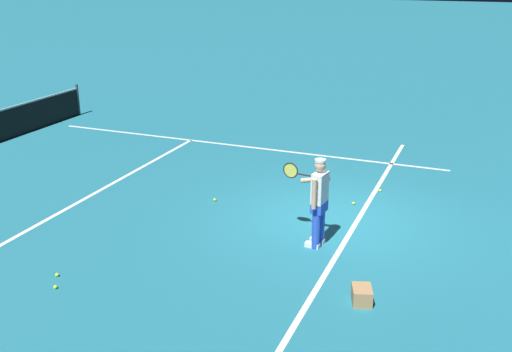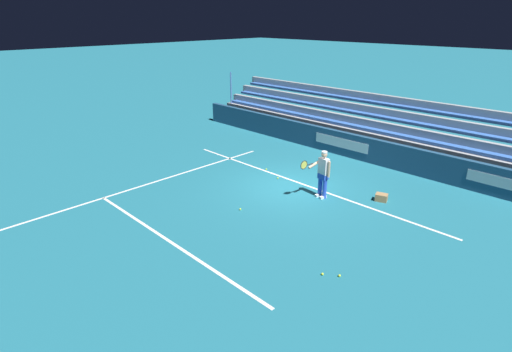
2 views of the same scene
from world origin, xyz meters
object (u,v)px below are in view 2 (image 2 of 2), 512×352
tennis_ball_far_left (278,178)px  tennis_ball_toward_net (322,274)px  tennis_ball_far_right (240,209)px  tennis_ball_near_player (266,169)px  tennis_player (323,174)px  ball_box_cardboard (381,197)px  tennis_ball_by_box (339,276)px

tennis_ball_far_left → tennis_ball_toward_net: 6.40m
tennis_ball_far_right → tennis_ball_near_player: (1.96, -3.32, 0.00)m
tennis_player → tennis_ball_near_player: size_ratio=25.98×
tennis_ball_toward_net → tennis_ball_far_right: size_ratio=1.00×
tennis_ball_far_left → tennis_ball_far_right: same height
tennis_ball_far_left → tennis_ball_far_right: size_ratio=1.00×
tennis_ball_toward_net → tennis_ball_near_player: size_ratio=1.00×
tennis_ball_far_right → tennis_ball_near_player: bearing=-59.5°
ball_box_cardboard → tennis_ball_far_right: bearing=53.3°
ball_box_cardboard → tennis_ball_by_box: bearing=107.2°
ball_box_cardboard → tennis_ball_far_left: bearing=15.0°
tennis_ball_far_left → tennis_ball_toward_net: same height
tennis_ball_far_right → tennis_ball_near_player: 3.86m
tennis_player → tennis_ball_toward_net: size_ratio=25.98×
tennis_player → tennis_ball_far_left: tennis_player is taller
tennis_ball_toward_net → tennis_ball_by_box: (-0.34, -0.24, 0.00)m
ball_box_cardboard → tennis_ball_toward_net: ball_box_cardboard is taller
tennis_ball_far_right → tennis_ball_by_box: bearing=170.3°
tennis_ball_far_left → tennis_ball_toward_net: size_ratio=1.00×
tennis_player → tennis_ball_toward_net: (-2.80, 3.75, -0.86)m
ball_box_cardboard → tennis_ball_toward_net: bearing=102.7°
tennis_player → ball_box_cardboard: (-1.68, -1.23, -0.76)m
tennis_ball_toward_net → tennis_ball_far_right: same height
tennis_ball_by_box → tennis_ball_near_player: (6.39, -4.08, 0.00)m
tennis_ball_far_right → tennis_ball_far_left: bearing=-71.9°
tennis_ball_by_box → tennis_ball_near_player: same height
tennis_ball_far_left → tennis_ball_near_player: size_ratio=1.00×
tennis_ball_far_right → tennis_player: bearing=-115.1°
tennis_player → tennis_ball_near_player: (3.25, -0.58, -0.86)m
tennis_player → tennis_ball_toward_net: 4.76m
tennis_player → tennis_ball_by_box: (-3.14, 3.51, -0.86)m
tennis_ball_far_left → tennis_ball_near_player: bearing=-21.6°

